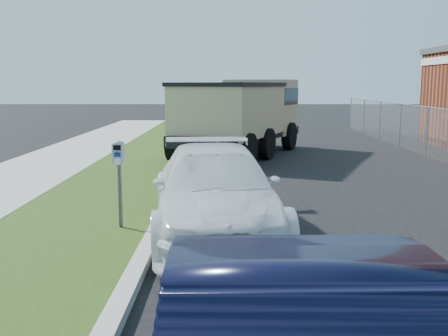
{
  "coord_description": "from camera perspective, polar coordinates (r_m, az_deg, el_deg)",
  "views": [
    {
      "loc": [
        -1.34,
        -9.22,
        2.65
      ],
      "look_at": [
        -1.4,
        1.0,
        1.0
      ],
      "focal_mm": 42.0,
      "sensor_mm": 36.0,
      "label": 1
    }
  ],
  "objects": [
    {
      "name": "ground",
      "position": [
        9.68,
        8.33,
        -6.81
      ],
      "size": [
        120.0,
        120.0,
        0.0
      ],
      "primitive_type": "plane",
      "color": "black",
      "rests_on": "ground"
    },
    {
      "name": "parking_meter",
      "position": [
        9.31,
        -11.35,
        0.38
      ],
      "size": [
        0.23,
        0.17,
        1.53
      ],
      "rotation": [
        0.0,
        0.0,
        -0.16
      ],
      "color": "#3F4247",
      "rests_on": "ground"
    },
    {
      "name": "dump_truck",
      "position": [
        19.75,
        1.99,
        6.07
      ],
      "size": [
        5.12,
        7.62,
        2.81
      ],
      "rotation": [
        0.0,
        0.0,
        -0.39
      ],
      "color": "black",
      "rests_on": "ground"
    },
    {
      "name": "white_wagon",
      "position": [
        9.33,
        -0.92,
        -2.5
      ],
      "size": [
        2.65,
        5.45,
        1.53
      ],
      "primitive_type": "imported",
      "rotation": [
        0.0,
        0.0,
        0.1
      ],
      "color": "white",
      "rests_on": "ground"
    },
    {
      "name": "streetside",
      "position": [
        12.26,
        -19.87,
        -3.54
      ],
      "size": [
        6.12,
        50.0,
        0.15
      ],
      "color": "gray",
      "rests_on": "ground"
    }
  ]
}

